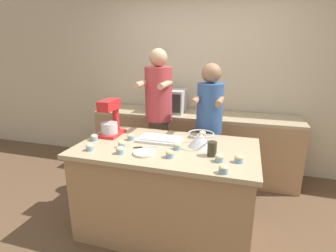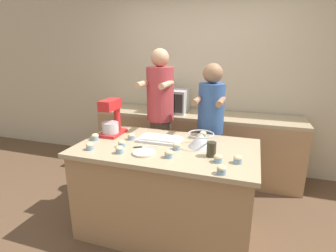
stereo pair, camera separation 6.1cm
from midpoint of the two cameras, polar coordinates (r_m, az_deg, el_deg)
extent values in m
plane|color=brown|center=(2.86, -0.94, -21.19)|extent=(16.00, 16.00, 0.00)
cube|color=beige|center=(3.91, 6.56, 10.55)|extent=(10.00, 0.06, 2.70)
cube|color=#A87F56|center=(2.62, -0.99, -13.87)|extent=(1.58, 0.88, 0.84)
cube|color=tan|center=(2.43, -1.04, -4.84)|extent=(1.65, 0.94, 0.04)
cube|color=#A87F56|center=(3.79, 5.14, -4.07)|extent=(2.80, 0.60, 0.84)
cube|color=tan|center=(3.66, 5.32, 2.44)|extent=(2.80, 0.60, 0.04)
cylinder|color=brown|center=(3.27, -2.44, -6.57)|extent=(0.25, 0.25, 0.94)
cylinder|color=#A8383D|center=(3.05, -2.62, 6.95)|extent=(0.31, 0.31, 0.61)
sphere|color=tan|center=(3.01, -2.72, 14.65)|extent=(0.20, 0.20, 0.20)
cylinder|color=tan|center=(2.92, -6.28, 9.16)|extent=(0.06, 0.34, 0.06)
cylinder|color=tan|center=(2.83, -1.22, 9.02)|extent=(0.06, 0.34, 0.06)
cylinder|color=brown|center=(3.16, 7.96, -8.53)|extent=(0.22, 0.22, 0.84)
cylinder|color=#335693|center=(2.93, 8.49, 3.88)|extent=(0.29, 0.29, 0.55)
sphere|color=#936B4C|center=(2.88, 8.82, 11.31)|extent=(0.21, 0.21, 0.21)
cylinder|color=#936B4C|center=(2.77, 5.55, 5.67)|extent=(0.06, 0.34, 0.06)
cylinder|color=#936B4C|center=(2.73, 10.61, 5.33)|extent=(0.06, 0.34, 0.06)
cube|color=red|center=(2.80, -12.81, -1.59)|extent=(0.20, 0.30, 0.03)
cylinder|color=red|center=(2.86, -11.86, 1.68)|extent=(0.07, 0.07, 0.24)
cube|color=red|center=(2.71, -13.37, 4.48)|extent=(0.13, 0.26, 0.10)
cylinder|color=#BCBCC1|center=(2.75, -13.28, -0.43)|extent=(0.17, 0.17, 0.11)
cone|color=#BCBCC1|center=(2.40, 6.44, -3.01)|extent=(0.23, 0.23, 0.13)
torus|color=#BCBCC1|center=(2.39, 6.48, -1.65)|extent=(0.24, 0.24, 0.01)
cube|color=silver|center=(2.55, -2.52, -2.99)|extent=(0.43, 0.24, 0.02)
cube|color=white|center=(2.55, -2.53, -2.57)|extent=(0.35, 0.19, 0.02)
cube|color=#B7B7BC|center=(3.71, -0.60, 5.53)|extent=(0.50, 0.34, 0.31)
cube|color=black|center=(3.57, -2.12, 5.07)|extent=(0.34, 0.01, 0.25)
cube|color=#2D2D2D|center=(3.50, 1.36, 4.86)|extent=(0.10, 0.01, 0.25)
cylinder|color=#332D1E|center=(2.21, 8.79, -4.95)|extent=(0.08, 0.08, 0.12)
cylinder|color=beige|center=(2.25, -5.87, -5.86)|extent=(0.20, 0.20, 0.02)
cube|color=#BCBCC1|center=(2.41, -4.69, -4.51)|extent=(0.13, 0.08, 0.01)
cube|color=black|center=(2.40, -7.31, -4.68)|extent=(0.08, 0.05, 0.01)
cylinder|color=#759EC6|center=(2.66, -16.36, -2.71)|extent=(0.07, 0.07, 0.04)
ellipsoid|color=beige|center=(2.66, -16.41, -2.14)|extent=(0.07, 0.07, 0.04)
cylinder|color=#759EC6|center=(2.61, -8.77, -2.64)|extent=(0.07, 0.07, 0.04)
ellipsoid|color=beige|center=(2.60, -8.80, -2.06)|extent=(0.07, 0.07, 0.04)
cylinder|color=#759EC6|center=(2.13, 10.26, -7.20)|extent=(0.07, 0.07, 0.04)
ellipsoid|color=beige|center=(2.12, 10.30, -6.51)|extent=(0.07, 0.07, 0.04)
cylinder|color=#759EC6|center=(2.43, -10.74, -4.20)|extent=(0.07, 0.07, 0.04)
ellipsoid|color=beige|center=(2.42, -10.78, -3.58)|extent=(0.07, 0.07, 0.04)
cylinder|color=#759EC6|center=(2.68, 6.84, -2.04)|extent=(0.07, 0.07, 0.04)
ellipsoid|color=beige|center=(2.67, 6.86, -1.47)|extent=(0.07, 0.07, 0.04)
cylinder|color=#759EC6|center=(1.94, 11.07, -9.59)|extent=(0.07, 0.07, 0.04)
ellipsoid|color=beige|center=(1.93, 11.11, -8.85)|extent=(0.07, 0.07, 0.04)
cylinder|color=#759EC6|center=(2.29, -11.16, -5.51)|extent=(0.07, 0.07, 0.04)
ellipsoid|color=beige|center=(2.28, -11.20, -4.86)|extent=(0.07, 0.07, 0.04)
cylinder|color=#759EC6|center=(2.34, 1.23, -4.71)|extent=(0.07, 0.07, 0.04)
ellipsoid|color=beige|center=(2.33, 1.24, -4.07)|extent=(0.07, 0.07, 0.04)
cylinder|color=#759EC6|center=(2.42, -17.32, -4.70)|extent=(0.07, 0.07, 0.04)
ellipsoid|color=beige|center=(2.41, -17.37, -4.08)|extent=(0.07, 0.07, 0.04)
cylinder|color=#759EC6|center=(2.17, -0.43, -6.45)|extent=(0.07, 0.07, 0.04)
ellipsoid|color=beige|center=(2.16, -0.43, -5.77)|extent=(0.07, 0.07, 0.04)
cylinder|color=#759EC6|center=(2.15, 14.33, -7.24)|extent=(0.07, 0.07, 0.04)
ellipsoid|color=beige|center=(2.14, 14.38, -6.56)|extent=(0.07, 0.07, 0.04)
camera|label=1|loc=(0.03, -90.72, -0.21)|focal=28.00mm
camera|label=2|loc=(0.03, 89.28, 0.21)|focal=28.00mm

